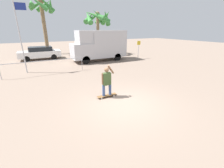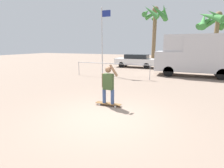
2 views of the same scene
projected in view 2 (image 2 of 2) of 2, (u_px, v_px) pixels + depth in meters
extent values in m
plane|color=gray|center=(105.00, 117.00, 5.94)|extent=(80.00, 80.00, 0.00)
cube|color=brown|center=(108.00, 104.00, 7.04)|extent=(1.05, 0.25, 0.02)
cylinder|color=white|center=(100.00, 104.00, 7.08)|extent=(0.08, 0.03, 0.08)
cylinder|color=white|center=(102.00, 103.00, 7.27)|extent=(0.08, 0.03, 0.08)
cylinder|color=white|center=(115.00, 107.00, 6.83)|extent=(0.08, 0.03, 0.08)
cylinder|color=white|center=(117.00, 105.00, 7.01)|extent=(0.08, 0.03, 0.08)
cylinder|color=#384C7A|center=(104.00, 96.00, 7.04)|extent=(0.14, 0.14, 0.58)
cylinder|color=#384C7A|center=(112.00, 97.00, 6.91)|extent=(0.14, 0.14, 0.58)
cube|color=#384C28|center=(108.00, 82.00, 6.84)|extent=(0.40, 0.22, 0.63)
sphere|color=brown|center=(108.00, 70.00, 6.74)|extent=(0.23, 0.23, 0.23)
cylinder|color=brown|center=(103.00, 80.00, 6.92)|extent=(0.09, 0.09, 0.56)
cylinder|color=brown|center=(114.00, 70.00, 6.66)|extent=(0.36, 0.09, 0.46)
cylinder|color=black|center=(168.00, 71.00, 13.64)|extent=(0.80, 0.28, 0.80)
cylinder|color=black|center=(170.00, 69.00, 15.27)|extent=(0.80, 0.28, 0.80)
cylinder|color=black|center=(222.00, 74.00, 12.28)|extent=(0.80, 0.28, 0.80)
cylinder|color=black|center=(218.00, 71.00, 13.91)|extent=(0.80, 0.28, 0.80)
cube|color=#BCBCC1|center=(169.00, 61.00, 14.33)|extent=(2.05, 2.09, 1.52)
cube|color=black|center=(164.00, 57.00, 14.42)|extent=(0.04, 1.77, 0.76)
cube|color=#BCBCC1|center=(210.00, 53.00, 13.09)|extent=(3.81, 2.09, 2.79)
cube|color=#BCBCC1|center=(174.00, 43.00, 13.91)|extent=(1.44, 1.92, 1.27)
cylinder|color=black|center=(122.00, 65.00, 19.21)|extent=(0.61, 0.22, 0.61)
cylinder|color=black|center=(126.00, 63.00, 20.64)|extent=(0.61, 0.22, 0.61)
cylinder|color=black|center=(146.00, 66.00, 18.18)|extent=(0.61, 0.22, 0.61)
cylinder|color=black|center=(149.00, 64.00, 19.60)|extent=(0.61, 0.22, 0.61)
cube|color=white|center=(136.00, 62.00, 19.33)|extent=(4.45, 1.80, 0.67)
cube|color=black|center=(137.00, 56.00, 19.17)|extent=(2.45, 1.58, 0.46)
cylinder|color=brown|center=(215.00, 43.00, 16.65)|extent=(0.39, 0.39, 5.15)
sphere|color=brown|center=(219.00, 15.00, 16.10)|extent=(0.62, 0.62, 0.62)
cone|color=#387F38|center=(215.00, 20.00, 17.29)|extent=(2.49, 0.87, 1.73)
cone|color=#387F38|center=(207.00, 21.00, 17.28)|extent=(2.23, 2.12, 1.83)
cone|color=#387F38|center=(203.00, 20.00, 16.74)|extent=(0.90, 2.41, 1.94)
cone|color=#387F38|center=(210.00, 16.00, 15.59)|extent=(2.36, 2.09, 1.40)
cone|color=#387F38|center=(220.00, 17.00, 15.09)|extent=(2.42, 0.68, 1.80)
cylinder|color=brown|center=(154.00, 38.00, 21.82)|extent=(0.47, 0.47, 6.63)
sphere|color=brown|center=(155.00, 9.00, 21.10)|extent=(0.75, 0.75, 0.75)
cone|color=#387F38|center=(165.00, 12.00, 20.71)|extent=(0.76, 2.13, 1.89)
cone|color=#387F38|center=(160.00, 14.00, 21.97)|extent=(2.26, 1.34, 1.73)
cone|color=#387F38|center=(153.00, 14.00, 22.25)|extent=(2.31, 1.41, 1.59)
cone|color=#387F38|center=(146.00, 12.00, 21.59)|extent=(0.66, 2.29, 1.40)
cone|color=#387F38|center=(151.00, 12.00, 20.35)|extent=(2.20, 1.17, 1.86)
cone|color=#387F38|center=(159.00, 11.00, 20.12)|extent=(2.13, 1.56, 1.89)
cylinder|color=#B7B7BC|center=(102.00, 43.00, 14.32)|extent=(0.09, 0.09, 5.23)
sphere|color=#B7B7BC|center=(102.00, 8.00, 13.75)|extent=(0.12, 0.12, 0.12)
cube|color=navy|center=(106.00, 13.00, 13.69)|extent=(0.71, 0.02, 0.49)
cylinder|color=#99999E|center=(111.00, 64.00, 13.09)|extent=(5.79, 0.05, 0.05)
cylinder|color=#99999E|center=(79.00, 69.00, 14.29)|extent=(0.04, 0.04, 1.05)
cylinder|color=#99999E|center=(150.00, 73.00, 12.11)|extent=(0.04, 0.04, 1.05)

